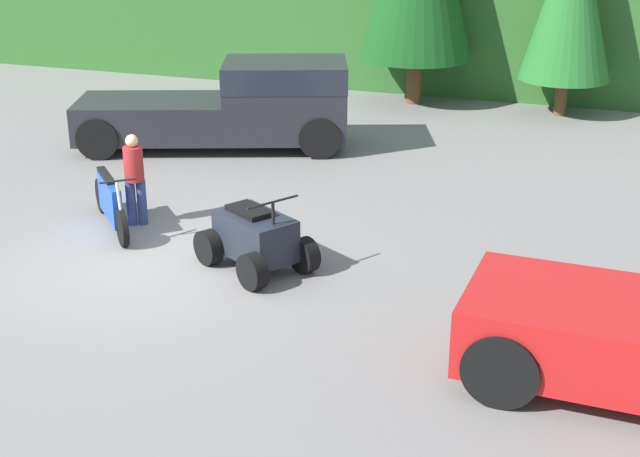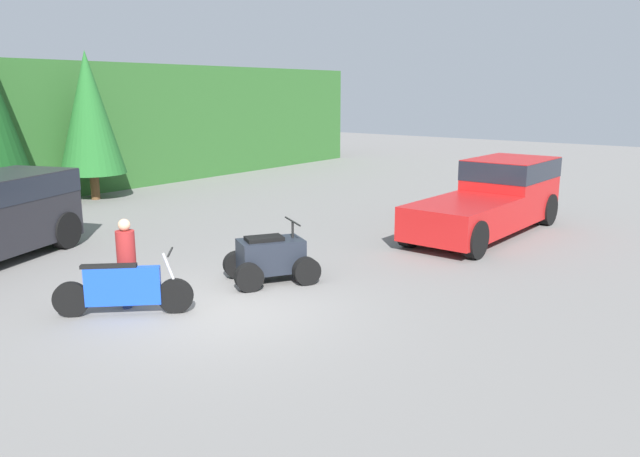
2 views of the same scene
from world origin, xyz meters
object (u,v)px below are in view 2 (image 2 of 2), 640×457
(quad_atv, at_px, (271,259))
(rider_person, at_px, (126,259))
(pickup_truck_red, at_px, (496,195))
(dirt_bike, at_px, (123,289))

(quad_atv, relative_size, rider_person, 1.30)
(quad_atv, height_order, rider_person, rider_person)
(rider_person, bearing_deg, pickup_truck_red, 44.48)
(dirt_bike, xyz_separation_m, rider_person, (0.33, 0.31, 0.41))
(pickup_truck_red, distance_m, quad_atv, 7.54)
(dirt_bike, relative_size, rider_person, 1.12)
(pickup_truck_red, bearing_deg, dirt_bike, 167.78)
(quad_atv, bearing_deg, pickup_truck_red, 17.07)
(quad_atv, distance_m, rider_person, 2.94)
(dirt_bike, height_order, rider_person, rider_person)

